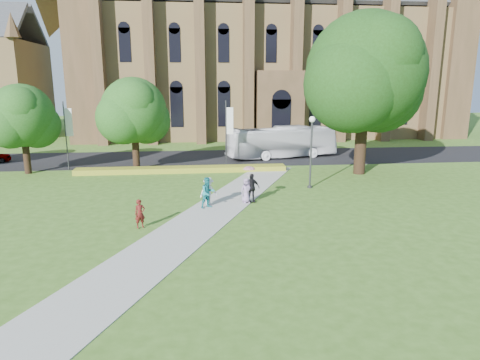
{
  "coord_description": "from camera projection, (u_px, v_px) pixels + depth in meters",
  "views": [
    {
      "loc": [
        -0.85,
        -23.32,
        7.59
      ],
      "look_at": [
        1.92,
        2.66,
        1.6
      ],
      "focal_mm": 32.0,
      "sensor_mm": 36.0,
      "label": 1
    }
  ],
  "objects": [
    {
      "name": "flower_hedge",
      "position": [
        182.0,
        170.0,
        36.92
      ],
      "size": [
        18.0,
        1.4,
        0.45
      ],
      "primitive_type": "cube",
      "color": "gold",
      "rests_on": "ground"
    },
    {
      "name": "pedestrian_2",
      "position": [
        208.0,
        191.0,
        26.63
      ],
      "size": [
        1.33,
        1.07,
        1.8
      ],
      "primitive_type": "imported",
      "rotation": [
        0.0,
        0.0,
        0.4
      ],
      "color": "silver",
      "rests_on": "footpath"
    },
    {
      "name": "pedestrian_4",
      "position": [
        246.0,
        191.0,
        27.31
      ],
      "size": [
        0.9,
        0.73,
        1.58
      ],
      "primitive_type": "imported",
      "rotation": [
        0.0,
        0.0,
        0.34
      ],
      "color": "gray",
      "rests_on": "footpath"
    },
    {
      "name": "cathedral",
      "position": [
        269.0,
        43.0,
        61.02
      ],
      "size": [
        52.6,
        18.25,
        28.0
      ],
      "color": "brown",
      "rests_on": "ground"
    },
    {
      "name": "street_tree_0",
      "position": [
        22.0,
        116.0,
        35.31
      ],
      "size": [
        5.2,
        5.2,
        7.5
      ],
      "color": "#332114",
      "rests_on": "ground"
    },
    {
      "name": "ground",
      "position": [
        211.0,
        218.0,
        24.38
      ],
      "size": [
        160.0,
        160.0,
        0.0
      ],
      "primitive_type": "plane",
      "color": "#3C601C",
      "rests_on": "ground"
    },
    {
      "name": "streetlamp",
      "position": [
        311.0,
        143.0,
        30.72
      ],
      "size": [
        0.44,
        0.44,
        5.24
      ],
      "color": "#38383D",
      "rests_on": "ground"
    },
    {
      "name": "street_tree_1",
      "position": [
        134.0,
        110.0,
        36.65
      ],
      "size": [
        5.6,
        5.6,
        8.05
      ],
      "color": "#332114",
      "rests_on": "ground"
    },
    {
      "name": "pedestrian_1",
      "position": [
        208.0,
        193.0,
        26.14
      ],
      "size": [
        1.16,
        1.08,
        1.91
      ],
      "primitive_type": "imported",
      "rotation": [
        0.0,
        0.0,
        0.51
      ],
      "color": "teal",
      "rests_on": "footpath"
    },
    {
      "name": "road",
      "position": [
        203.0,
        158.0,
        43.76
      ],
      "size": [
        160.0,
        10.0,
        0.02
      ],
      "primitive_type": "cube",
      "color": "black",
      "rests_on": "ground"
    },
    {
      "name": "banner_pole_1",
      "position": [
        67.0,
        132.0,
        37.13
      ],
      "size": [
        0.7,
        0.1,
        6.0
      ],
      "color": "#38383D",
      "rests_on": "ground"
    },
    {
      "name": "tour_coach",
      "position": [
        282.0,
        142.0,
        43.68
      ],
      "size": [
        11.76,
        5.2,
        3.19
      ],
      "primitive_type": "imported",
      "rotation": [
        0.0,
        0.0,
        1.8
      ],
      "color": "white",
      "rests_on": "road"
    },
    {
      "name": "large_tree",
      "position": [
        365.0,
        72.0,
        34.52
      ],
      "size": [
        9.6,
        9.6,
        13.2
      ],
      "color": "#332114",
      "rests_on": "ground"
    },
    {
      "name": "footpath",
      "position": [
        211.0,
        213.0,
        25.35
      ],
      "size": [
        15.58,
        28.54,
        0.04
      ],
      "primitive_type": "cube",
      "rotation": [
        0.0,
        0.0,
        -0.44
      ],
      "color": "#B2B2A8",
      "rests_on": "ground"
    },
    {
      "name": "parasol",
      "position": [
        249.0,
        173.0,
        27.18
      ],
      "size": [
        1.02,
        1.02,
        0.68
      ],
      "primitive_type": "imported",
      "rotation": [
        0.0,
        0.0,
        -0.41
      ],
      "color": "#EFA9CB",
      "rests_on": "pedestrian_4"
    },
    {
      "name": "banner_pole_0",
      "position": [
        227.0,
        130.0,
        38.58
      ],
      "size": [
        0.7,
        0.1,
        6.0
      ],
      "color": "#38383D",
      "rests_on": "ground"
    },
    {
      "name": "pedestrian_3",
      "position": [
        251.0,
        188.0,
        27.38
      ],
      "size": [
        1.17,
        0.68,
        1.88
      ],
      "primitive_type": "imported",
      "rotation": [
        0.0,
        0.0,
        0.22
      ],
      "color": "black",
      "rests_on": "footpath"
    },
    {
      "name": "pedestrian_0",
      "position": [
        140.0,
        214.0,
        22.57
      ],
      "size": [
        0.67,
        0.57,
        1.55
      ],
      "primitive_type": "imported",
      "rotation": [
        0.0,
        0.0,
        0.44
      ],
      "color": "#541613",
      "rests_on": "footpath"
    }
  ]
}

